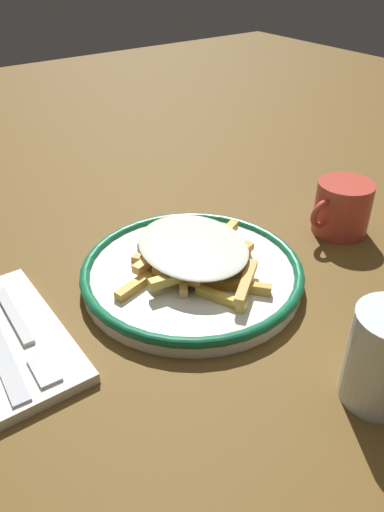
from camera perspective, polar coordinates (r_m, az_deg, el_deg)
ground_plane at (r=0.65m, az=-0.00°, el=-2.88°), size 2.60×2.60×0.00m
plate at (r=0.64m, az=-0.00°, el=-1.91°), size 0.28×0.28×0.03m
fries_heap at (r=0.63m, az=0.20°, el=0.42°), size 0.21×0.21×0.03m
fork at (r=0.58m, az=-18.64°, el=-8.28°), size 0.02×0.18×0.01m
coffee_mug at (r=0.76m, az=16.69°, el=5.28°), size 0.11×0.08×0.08m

